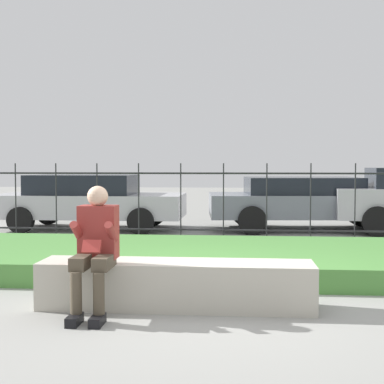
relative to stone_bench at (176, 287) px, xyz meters
The scene contains 7 objects.
ground_plane 0.44m from the stone_bench, ahead, with size 60.00×60.00×0.00m, color gray.
stone_bench is the anchor object (origin of this frame).
person_seated_reader 0.97m from the stone_bench, 157.69° to the right, with size 0.42×0.73×1.29m.
grass_berm 2.19m from the stone_bench, 79.97° to the left, with size 10.64×2.91×0.29m.
iron_fence 4.31m from the stone_bench, 84.89° to the left, with size 8.64×0.03×1.53m.
car_parked_center 7.39m from the stone_bench, 72.19° to the left, with size 4.76×2.29×1.22m.
car_parked_left 7.27m from the stone_bench, 112.90° to the left, with size 4.32×1.94×1.27m.
Camera 1 is at (0.26, -5.51, 1.50)m, focal length 50.00 mm.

